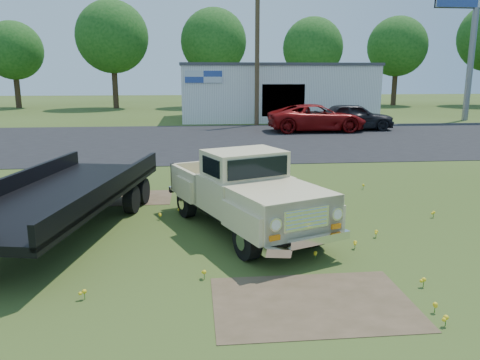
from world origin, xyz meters
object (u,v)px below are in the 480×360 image
at_px(billboard, 477,0).
at_px(dark_sedan, 354,117).
at_px(vintage_pickup_truck, 244,191).
at_px(flatbed_trailer, 61,188).
at_px(red_pickup, 317,118).

bearing_deg(billboard, dark_sedan, -152.89).
bearing_deg(vintage_pickup_truck, dark_sedan, 42.11).
bearing_deg(dark_sedan, flatbed_trailer, 147.23).
height_order(vintage_pickup_truck, red_pickup, vintage_pickup_truck).
height_order(vintage_pickup_truck, flatbed_trailer, flatbed_trailer).
bearing_deg(flatbed_trailer, dark_sedan, 66.00).
xyz_separation_m(billboard, flatbed_trailer, (-23.09, -23.27, -7.57)).
bearing_deg(vintage_pickup_truck, red_pickup, 48.17).
height_order(red_pickup, dark_sedan, dark_sedan).
distance_m(red_pickup, dark_sedan, 2.51).
bearing_deg(flatbed_trailer, red_pickup, 70.83).
xyz_separation_m(flatbed_trailer, dark_sedan, (12.65, 17.92, -0.15)).
bearing_deg(red_pickup, dark_sedan, -78.63).
height_order(billboard, red_pickup, billboard).
height_order(flatbed_trailer, red_pickup, flatbed_trailer).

